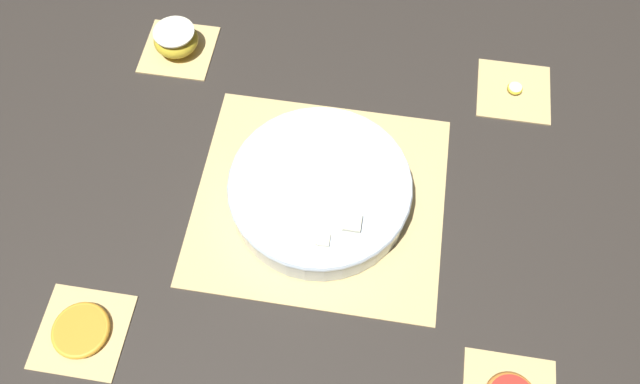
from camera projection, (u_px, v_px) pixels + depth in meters
The scene contains 9 objects.
ground_plane at pixel (320, 200), 1.07m from camera, with size 6.00×6.00×0.00m, color #2D2823.
bamboo_mat_center at pixel (320, 199), 1.06m from camera, with size 0.42×0.39×0.01m.
coaster_mat_near_left at pixel (82, 332), 0.96m from camera, with size 0.14×0.14×0.01m.
coaster_mat_far_left at pixel (179, 49), 1.22m from camera, with size 0.14×0.14×0.01m.
coaster_mat_far_right at pixel (514, 91), 1.17m from camera, with size 0.14×0.14×0.01m.
fruit_salad_bowl at pixel (320, 190), 1.03m from camera, with size 0.30×0.30×0.06m.
apple_half at pixel (176, 39), 1.20m from camera, with size 0.09×0.09×0.05m.
orange_slice_whole at pixel (81, 330), 0.95m from camera, with size 0.09×0.09×0.01m.
banana_coin_single at pixel (515, 88), 1.17m from camera, with size 0.03×0.03×0.01m.
Camera 1 is at (0.08, -0.48, 0.95)m, focal length 35.00 mm.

